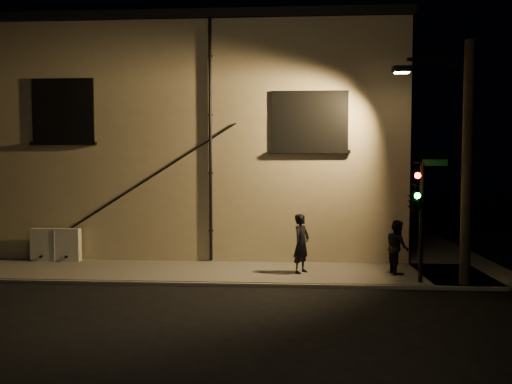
# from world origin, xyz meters

# --- Properties ---
(ground) EXTENTS (90.00, 90.00, 0.00)m
(ground) POSITION_xyz_m (0.00, 0.00, 0.00)
(ground) COLOR black
(sidewalk) EXTENTS (21.00, 16.00, 0.12)m
(sidewalk) POSITION_xyz_m (1.22, 4.39, 0.06)
(sidewalk) COLOR #5C5A53
(sidewalk) RESTS_ON ground
(building) EXTENTS (16.20, 12.23, 8.80)m
(building) POSITION_xyz_m (-3.00, 8.99, 4.40)
(building) COLOR tan
(building) RESTS_ON ground
(utility_cabinet) EXTENTS (1.74, 0.29, 1.14)m
(utility_cabinet) POSITION_xyz_m (-7.25, 2.70, 0.69)
(utility_cabinet) COLOR beige
(utility_cabinet) RESTS_ON sidewalk
(pedestrian_a) EXTENTS (0.74, 0.81, 1.85)m
(pedestrian_a) POSITION_xyz_m (1.29, 1.33, 1.04)
(pedestrian_a) COLOR black
(pedestrian_a) RESTS_ON sidewalk
(pedestrian_b) EXTENTS (0.72, 0.88, 1.67)m
(pedestrian_b) POSITION_xyz_m (4.27, 1.43, 0.96)
(pedestrian_b) COLOR black
(pedestrian_b) RESTS_ON sidewalk
(traffic_signal) EXTENTS (1.25, 2.08, 3.53)m
(traffic_signal) POSITION_xyz_m (4.48, 0.19, 2.50)
(traffic_signal) COLOR black
(traffic_signal) RESTS_ON sidewalk
(streetlamp_pole) EXTENTS (2.02, 1.38, 6.95)m
(streetlamp_pole) POSITION_xyz_m (5.76, 0.21, 3.71)
(streetlamp_pole) COLOR black
(streetlamp_pole) RESTS_ON ground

